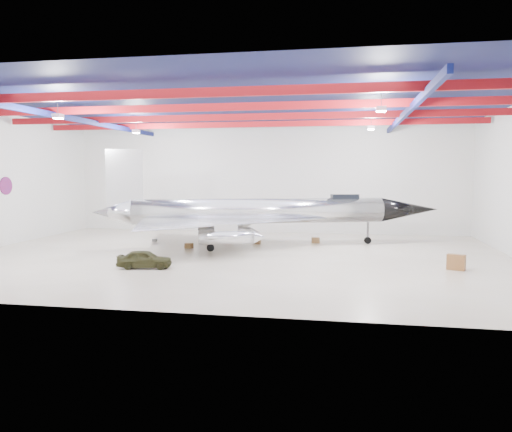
# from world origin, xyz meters

# --- Properties ---
(floor) EXTENTS (40.00, 40.00, 0.00)m
(floor) POSITION_xyz_m (0.00, 0.00, 0.00)
(floor) COLOR #BDAF96
(floor) RESTS_ON ground
(wall_back) EXTENTS (40.00, 0.00, 40.00)m
(wall_back) POSITION_xyz_m (0.00, 15.00, 5.50)
(wall_back) COLOR silver
(wall_back) RESTS_ON floor
(ceiling) EXTENTS (40.00, 40.00, 0.00)m
(ceiling) POSITION_xyz_m (0.00, 0.00, 11.00)
(ceiling) COLOR #0A0F38
(ceiling) RESTS_ON wall_back
(ceiling_structure) EXTENTS (39.50, 29.50, 1.08)m
(ceiling_structure) POSITION_xyz_m (0.00, 0.00, 10.32)
(ceiling_structure) COLOR maroon
(ceiling_structure) RESTS_ON ceiling
(wall_roundel) EXTENTS (0.10, 1.50, 1.50)m
(wall_roundel) POSITION_xyz_m (-19.94, 2.00, 5.00)
(wall_roundel) COLOR #B21414
(wall_roundel) RESTS_ON wall_left
(jet_aircraft) EXTENTS (28.52, 20.84, 7.97)m
(jet_aircraft) POSITION_xyz_m (0.97, 5.43, 2.62)
(jet_aircraft) COLOR silver
(jet_aircraft) RESTS_ON floor
(jeep) EXTENTS (3.64, 1.98, 1.18)m
(jeep) POSITION_xyz_m (-4.52, -5.60, 0.59)
(jeep) COLOR #313118
(jeep) RESTS_ON floor
(desk) EXTENTS (1.20, 0.93, 0.98)m
(desk) POSITION_xyz_m (15.00, -2.68, 0.49)
(desk) COLOR brown
(desk) RESTS_ON floor
(crate_ply) EXTENTS (0.68, 0.60, 0.41)m
(crate_ply) POSITION_xyz_m (-4.35, 2.99, 0.20)
(crate_ply) COLOR olive
(crate_ply) RESTS_ON floor
(toolbox_red) EXTENTS (0.61, 0.56, 0.35)m
(toolbox_red) POSITION_xyz_m (-1.98, 6.88, 0.18)
(toolbox_red) COLOR maroon
(toolbox_red) RESTS_ON floor
(parts_bin) EXTENTS (0.75, 0.63, 0.47)m
(parts_bin) POSITION_xyz_m (5.56, 7.86, 0.24)
(parts_bin) COLOR olive
(parts_bin) RESTS_ON floor
(crate_small) EXTENTS (0.39, 0.33, 0.25)m
(crate_small) POSITION_xyz_m (-8.56, 6.17, 0.12)
(crate_small) COLOR #59595B
(crate_small) RESTS_ON floor
(oil_barrel) EXTENTS (0.64, 0.53, 0.42)m
(oil_barrel) POSITION_xyz_m (0.64, 6.38, 0.21)
(oil_barrel) COLOR olive
(oil_barrel) RESTS_ON floor
(spares_box) EXTENTS (0.42, 0.42, 0.33)m
(spares_box) POSITION_xyz_m (-0.65, 9.03, 0.16)
(spares_box) COLOR #59595B
(spares_box) RESTS_ON floor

